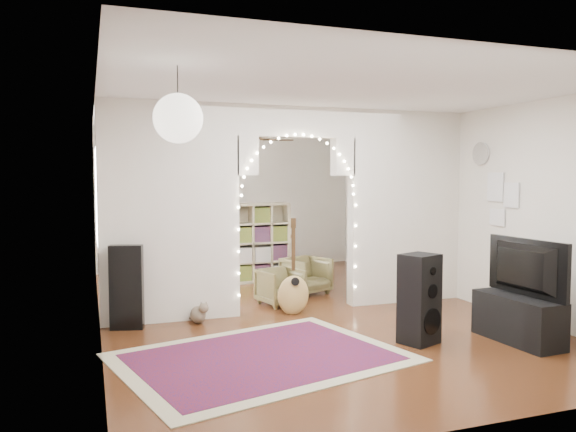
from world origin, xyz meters
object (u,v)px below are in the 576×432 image
object	(u,v)px
floor_speaker	(419,299)
dining_chair_left	(280,287)
dining_table	(253,239)
media_console	(518,319)
acoustic_guitar	(293,279)
dining_chair_right	(306,275)
bookcase	(251,243)

from	to	relation	value
floor_speaker	dining_chair_left	distance (m)	2.37
dining_chair_left	dining_table	bearing A→B (deg)	69.08
floor_speaker	media_console	xyz separation A→B (m)	(1.03, -0.32, -0.23)
floor_speaker	media_console	world-z (taller)	floor_speaker
acoustic_guitar	dining_chair_right	bearing A→B (deg)	75.26
floor_speaker	dining_table	bearing A→B (deg)	76.01
media_console	acoustic_guitar	bearing A→B (deg)	131.22
bookcase	dining_chair_right	size ratio (longest dim) A/B	2.18
floor_speaker	acoustic_guitar	bearing A→B (deg)	96.27
dining_table	dining_chair_right	bearing A→B (deg)	-85.38
bookcase	dining_chair_left	bearing A→B (deg)	-98.37
acoustic_guitar	media_console	bearing A→B (deg)	-31.91
dining_chair_right	dining_table	bearing A→B (deg)	80.46
floor_speaker	bookcase	bearing A→B (deg)	79.13
acoustic_guitar	bookcase	size ratio (longest dim) A/B	0.79
acoustic_guitar	dining_chair_right	xyz separation A→B (m)	(0.64, 1.17, -0.18)
acoustic_guitar	bookcase	bearing A→B (deg)	101.27
media_console	dining_chair_left	distance (m)	3.14
floor_speaker	bookcase	distance (m)	4.06
floor_speaker	dining_chair_left	bearing A→B (deg)	88.90
floor_speaker	dining_chair_right	bearing A→B (deg)	72.88
bookcase	dining_chair_left	xyz separation A→B (m)	(-0.08, -1.77, -0.42)
acoustic_guitar	floor_speaker	world-z (taller)	acoustic_guitar
bookcase	dining_chair_left	distance (m)	1.82
dining_chair_right	dining_chair_left	bearing A→B (deg)	-159.00
media_console	bookcase	distance (m)	4.67
dining_table	bookcase	bearing A→B (deg)	-117.40
bookcase	dining_chair_right	xyz separation A→B (m)	(0.53, -1.20, -0.39)
dining_chair_left	acoustic_guitar	bearing A→B (deg)	-107.38
dining_table	media_console	bearing A→B (deg)	-79.25
floor_speaker	media_console	size ratio (longest dim) A/B	0.96
acoustic_guitar	floor_speaker	size ratio (longest dim) A/B	1.11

